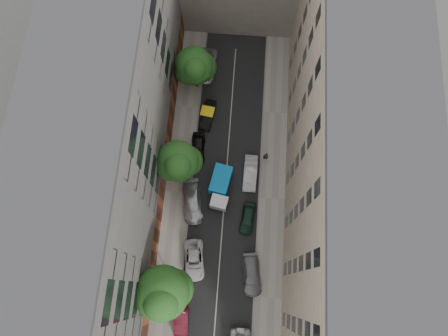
# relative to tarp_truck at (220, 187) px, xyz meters

# --- Properties ---
(ground) EXTENTS (120.00, 120.00, 0.00)m
(ground) POSITION_rel_tarp_truck_xyz_m (0.54, -0.65, -1.27)
(ground) COLOR #4C4C49
(ground) RESTS_ON ground
(road_surface) EXTENTS (8.00, 44.00, 0.02)m
(road_surface) POSITION_rel_tarp_truck_xyz_m (0.54, -0.65, -1.26)
(road_surface) COLOR black
(road_surface) RESTS_ON ground
(sidewalk_left) EXTENTS (3.00, 44.00, 0.15)m
(sidewalk_left) POSITION_rel_tarp_truck_xyz_m (-4.96, -0.65, -1.20)
(sidewalk_left) COLOR gray
(sidewalk_left) RESTS_ON ground
(sidewalk_right) EXTENTS (3.00, 44.00, 0.15)m
(sidewalk_right) POSITION_rel_tarp_truck_xyz_m (6.04, -0.65, -1.20)
(sidewalk_right) COLOR gray
(sidewalk_right) RESTS_ON ground
(building_left) EXTENTS (8.00, 44.00, 20.00)m
(building_left) POSITION_rel_tarp_truck_xyz_m (-10.46, -0.65, 8.73)
(building_left) COLOR #504C4A
(building_left) RESTS_ON ground
(building_right) EXTENTS (8.00, 44.00, 20.00)m
(building_right) POSITION_rel_tarp_truck_xyz_m (11.54, -0.65, 8.73)
(building_right) COLOR #C1AF96
(building_right) RESTS_ON ground
(tarp_truck) EXTENTS (2.84, 5.32, 2.31)m
(tarp_truck) POSITION_rel_tarp_truck_xyz_m (0.00, 0.00, 0.00)
(tarp_truck) COLOR black
(tarp_truck) RESTS_ON ground
(car_left_1) EXTENTS (1.73, 4.32, 1.40)m
(car_left_1) POSITION_rel_tarp_truck_xyz_m (-3.06, -14.05, -0.58)
(car_left_1) COLOR #4A0E19
(car_left_1) RESTS_ON ground
(car_left_2) EXTENTS (2.71, 4.82, 1.27)m
(car_left_2) POSITION_rel_tarp_truck_xyz_m (-2.26, -8.34, -0.64)
(car_left_2) COLOR silver
(car_left_2) RESTS_ON ground
(car_left_3) EXTENTS (2.94, 5.47, 1.51)m
(car_left_3) POSITION_rel_tarp_truck_xyz_m (-3.06, -1.91, -0.52)
(car_left_3) COLOR #B2B3B7
(car_left_3) RESTS_ON ground
(car_left_4) EXTENTS (1.81, 4.09, 1.37)m
(car_left_4) POSITION_rel_tarp_truck_xyz_m (-3.06, 4.75, -0.59)
(car_left_4) COLOR black
(car_left_4) RESTS_ON ground
(car_left_5) EXTENTS (2.01, 4.23, 1.34)m
(car_left_5) POSITION_rel_tarp_truck_xyz_m (-2.26, 9.14, -0.61)
(car_left_5) COLOR black
(car_left_5) RESTS_ON ground
(car_left_6) EXTENTS (2.68, 5.21, 1.41)m
(car_left_6) POSITION_rel_tarp_truck_xyz_m (-3.06, 15.95, -0.57)
(car_left_6) COLOR #B1B0B5
(car_left_6) RESTS_ON ground
(car_right_1) EXTENTS (2.50, 4.83, 1.34)m
(car_right_1) POSITION_rel_tarp_truck_xyz_m (4.14, -9.45, -0.60)
(car_right_1) COLOR slate
(car_right_1) RESTS_ON ground
(car_right_2) EXTENTS (1.96, 3.94, 1.29)m
(car_right_2) POSITION_rel_tarp_truck_xyz_m (3.34, -3.25, -0.63)
(car_right_2) COLOR black
(car_right_2) RESTS_ON ground
(car_right_3) EXTENTS (1.57, 4.39, 1.44)m
(car_right_3) POSITION_rel_tarp_truck_xyz_m (3.34, 2.07, -0.55)
(car_right_3) COLOR silver
(car_right_3) RESTS_ON ground
(tree_near) EXTENTS (5.43, 5.17, 9.63)m
(tree_near) POSITION_rel_tarp_truck_xyz_m (-4.35, -12.04, 5.42)
(tree_near) COLOR #382619
(tree_near) RESTS_ON sidewalk_left
(tree_mid) EXTENTS (4.80, 4.44, 8.52)m
(tree_mid) POSITION_rel_tarp_truck_xyz_m (-4.40, 1.07, 4.71)
(tree_mid) COLOR #382619
(tree_mid) RESTS_ON sidewalk_left
(tree_far) EXTENTS (4.86, 4.51, 6.99)m
(tree_far) POSITION_rel_tarp_truck_xyz_m (-3.96, 13.24, 3.43)
(tree_far) COLOR #382619
(tree_far) RESTS_ON sidewalk_left
(lamp_post) EXTENTS (0.36, 0.36, 6.14)m
(lamp_post) POSITION_rel_tarp_truck_xyz_m (-5.26, -9.56, 2.68)
(lamp_post) COLOR #1C6331
(lamp_post) RESTS_ON sidewalk_left
(pedestrian) EXTENTS (0.68, 0.49, 1.74)m
(pedestrian) POSITION_rel_tarp_truck_xyz_m (5.04, 4.17, -0.25)
(pedestrian) COLOR black
(pedestrian) RESTS_ON sidewalk_right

